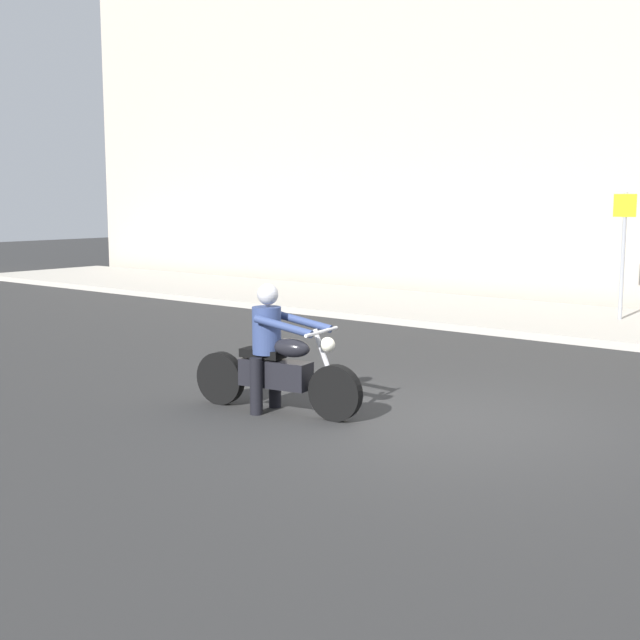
% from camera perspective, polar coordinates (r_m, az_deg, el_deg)
% --- Properties ---
extents(ground_plane, '(80.00, 80.00, 0.00)m').
position_cam_1_polar(ground_plane, '(9.76, 7.98, -6.74)').
color(ground_plane, '#2A2A2A').
extents(motorcycle_with_rider_denim_blue, '(2.24, 0.75, 1.52)m').
position_cam_1_polar(motorcycle_with_rider_denim_blue, '(9.94, -3.05, -2.71)').
color(motorcycle_with_rider_denim_blue, black).
rests_on(motorcycle_with_rider_denim_blue, ground_plane).
extents(street_sign_post, '(0.44, 0.08, 2.47)m').
position_cam_1_polar(street_sign_post, '(17.54, 19.74, 4.91)').
color(street_sign_post, gray).
rests_on(street_sign_post, sidewalk_slab).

